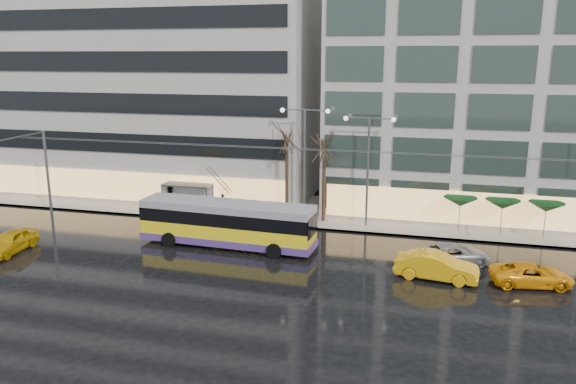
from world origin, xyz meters
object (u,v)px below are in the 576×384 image
(trolleybus, at_px, (227,225))
(taxi_a, at_px, (10,242))
(street_lamp_near, at_px, (305,149))
(bus_shelter, at_px, (185,191))

(trolleybus, distance_m, taxi_a, 14.83)
(trolleybus, height_order, taxi_a, trolleybus)
(trolleybus, distance_m, street_lamp_near, 9.25)
(trolleybus, bearing_deg, bus_shelter, 132.71)
(street_lamp_near, bearing_deg, trolleybus, -118.89)
(trolleybus, xyz_separation_m, street_lamp_near, (3.92, 7.11, 4.42))
(taxi_a, bearing_deg, street_lamp_near, 30.89)
(trolleybus, relative_size, bus_shelter, 3.00)
(trolleybus, bearing_deg, street_lamp_near, 61.11)
(street_lamp_near, distance_m, taxi_a, 22.18)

